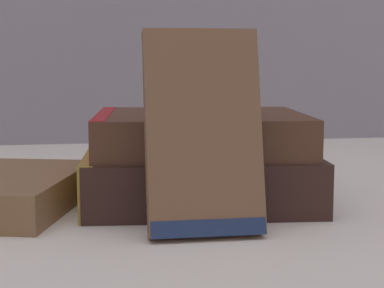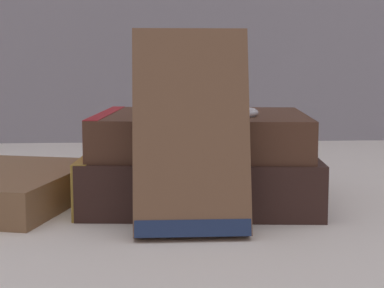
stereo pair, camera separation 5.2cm
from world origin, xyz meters
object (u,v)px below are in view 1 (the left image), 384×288
book_flat_top (194,133)px  reading_glasses (96,172)px  book_leaning_front (203,139)px  book_flat_bottom (191,176)px  pocket_watch (231,112)px

book_flat_top → reading_glasses: size_ratio=1.59×
book_leaning_front → book_flat_top: bearing=84.4°
book_flat_top → reading_glasses: 0.19m
book_flat_bottom → book_leaning_front: size_ratio=1.41×
book_flat_top → book_leaning_front: bearing=-89.8°
book_leaning_front → reading_glasses: (-0.08, 0.26, -0.07)m
book_flat_bottom → reading_glasses: size_ratio=1.71×
book_flat_bottom → book_flat_top: bearing=-65.0°
pocket_watch → reading_glasses: size_ratio=0.42×
book_flat_bottom → pocket_watch: pocket_watch is taller
book_flat_bottom → book_flat_top: size_ratio=1.08×
book_leaning_front → reading_glasses: size_ratio=1.21×
book_flat_bottom → reading_glasses: 0.17m
book_leaning_front → pocket_watch: bearing=64.6°
book_leaning_front → reading_glasses: book_leaning_front is taller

